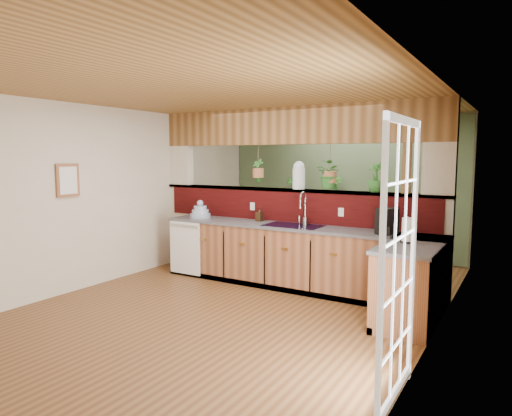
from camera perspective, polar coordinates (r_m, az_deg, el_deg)
The scene contains 27 objects.
ground at distance 5.98m, azimuth -1.83°, elevation -11.79°, with size 4.60×7.00×0.01m, color brown.
ceiling at distance 5.72m, azimuth -1.93°, elevation 13.77°, with size 4.60×7.00×0.01m, color brown.
wall_back at distance 8.84m, azimuth 10.56°, elevation 2.63°, with size 4.60×0.02×2.60m, color beige.
wall_left at distance 7.21m, azimuth -17.41°, elevation 1.61°, with size 0.02×7.00×2.60m, color beige.
wall_right at distance 4.86m, azimuth 21.52°, elevation -0.73°, with size 0.02×7.00×2.60m, color beige.
pass_through_partition at distance 6.87m, azimuth 4.45°, elevation 0.74°, with size 4.60×0.21×2.60m.
pass_through_ledge at distance 6.87m, azimuth 4.26°, elevation 2.25°, with size 4.60×0.21×0.04m, color brown.
header_beam at distance 6.87m, azimuth 4.32°, elevation 10.22°, with size 4.60×0.15×0.55m, color brown.
sage_backwall at distance 8.82m, azimuth 10.51°, elevation 2.62°, with size 4.55×0.02×2.55m, color #536A48.
countertop at distance 6.23m, azimuth 9.10°, elevation -6.83°, with size 4.14×1.52×0.90m.
dishwasher at distance 7.23m, azimuth -8.89°, elevation -4.91°, with size 0.58×0.03×0.82m.
navy_sink at distance 6.49m, azimuth 4.69°, elevation -2.89°, with size 0.82×0.50×0.18m.
french_door at distance 3.65m, azimuth 17.45°, elevation -6.81°, with size 0.06×1.02×2.16m, color white.
framed_print at distance 6.67m, azimuth -22.47°, elevation 3.21°, with size 0.04×0.35×0.45m.
faucet at distance 6.54m, azimuth 5.97°, elevation 0.16°, with size 0.21×0.21×0.48m.
dish_stack at distance 7.31m, azimuth -6.98°, elevation -0.54°, with size 0.33×0.33×0.29m.
soap_dispenser at distance 6.87m, azimuth 0.45°, elevation -0.79°, with size 0.10×0.10×0.21m, color #3C2716.
coffee_maker at distance 5.97m, azimuth 16.02°, elevation -1.69°, with size 0.18×0.30×0.33m.
paper_towel at distance 5.42m, azimuth 18.37°, elevation -2.70°, with size 0.14×0.14×0.30m.
glass_jar at distance 6.79m, azimuth 5.37°, elevation 4.11°, with size 0.19×0.19×0.41m.
ledge_plant_right at distance 6.38m, azimuth 14.75°, elevation 3.73°, with size 0.23×0.23×0.40m, color #286322.
hanging_plant_a at distance 7.12m, azimuth 0.26°, elevation 5.63°, with size 0.21×0.17×0.51m.
hanging_plant_b at distance 6.59m, azimuth 9.24°, elevation 5.75°, with size 0.47×0.44×0.55m.
shelving_console at distance 8.91m, azimuth 6.54°, elevation -2.46°, with size 1.59×0.42×1.06m, color black.
shelf_plant_a at distance 8.98m, azimuth 4.55°, elevation 2.53°, with size 0.25×0.17×0.47m, color #286322.
shelf_plant_b at distance 8.61m, azimuth 9.89°, elevation 2.33°, with size 0.27×0.27×0.48m, color #286322.
floor_plant at distance 7.53m, azimuth 12.49°, elevation -5.19°, with size 0.67×0.58×0.75m, color #286322.
Camera 1 is at (3.09, -4.76, 1.87)m, focal length 32.00 mm.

